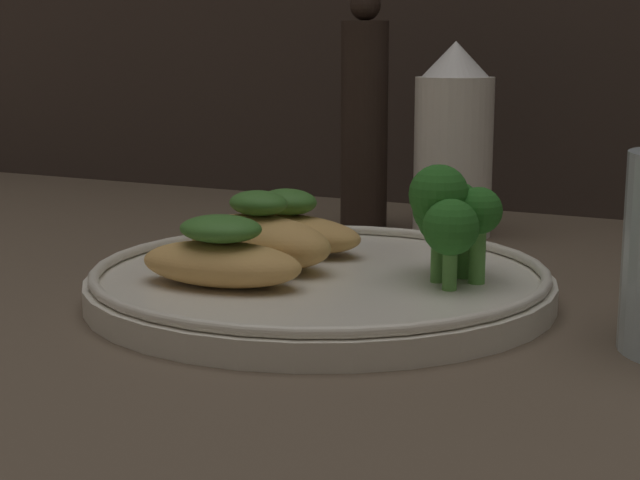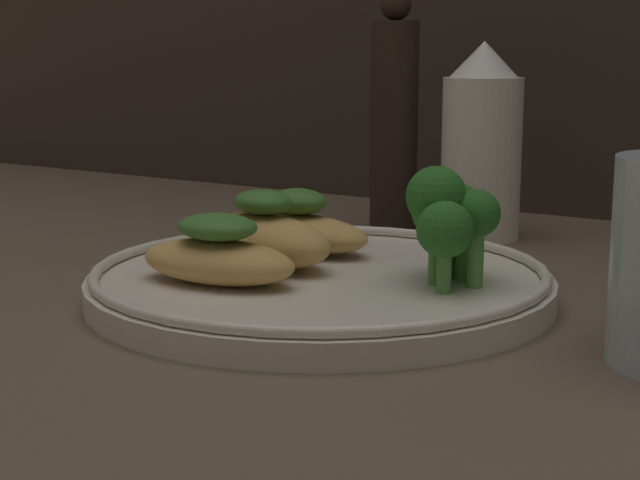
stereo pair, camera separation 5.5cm
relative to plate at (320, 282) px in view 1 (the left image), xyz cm
name	(u,v)px [view 1 (the left image)]	position (x,y,z in cm)	size (l,w,h in cm)	color
ground_plane	(320,307)	(0.00, 0.00, -1.49)	(180.00, 180.00, 1.00)	brown
plate	(320,282)	(0.00, 0.00, 0.00)	(26.26, 26.26, 2.00)	silver
grilled_meat_front	(221,257)	(-3.54, -4.70, 1.97)	(9.61, 5.63, 3.84)	tan
grilled_meat_middle	(262,237)	(-3.99, 0.39, 2.17)	(10.31, 6.19, 4.53)	tan
grilled_meat_back	(288,229)	(-4.75, 4.80, 1.88)	(10.66, 5.51, 3.97)	tan
broccoli_bunch	(451,214)	(6.90, 2.28, 4.07)	(5.30, 6.46, 6.47)	#569942
sauce_bottle	(448,144)	(-0.44, 21.81, 5.94)	(5.88, 5.88, 14.49)	white
pepper_grinder	(364,119)	(-7.35, 21.81, 7.56)	(3.67, 3.67, 18.39)	black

